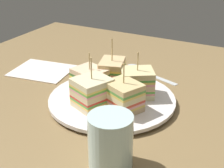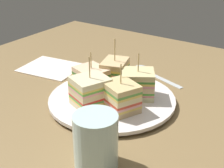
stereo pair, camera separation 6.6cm
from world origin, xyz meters
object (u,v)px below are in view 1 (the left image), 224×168
sandwich_wedge_4 (123,96)px  napkin (42,70)px  spoon (139,69)px  sandwich_wedge_2 (91,80)px  drinking_glass (111,145)px  sandwich_wedge_1 (112,74)px  plate (112,100)px  sandwich_wedge_3 (92,93)px  chip_pile (110,94)px  sandwich_wedge_0 (137,83)px

sandwich_wedge_4 → napkin: (-26.94, 9.50, -3.73)cm
spoon → sandwich_wedge_2: bearing=98.2°
napkin → drinking_glass: size_ratio=1.62×
sandwich_wedge_1 → spoon: size_ratio=0.72×
sandwich_wedge_2 → drinking_glass: 22.36cm
plate → sandwich_wedge_3: bearing=-109.5°
napkin → sandwich_wedge_3: bearing=-27.7°
sandwich_wedge_4 → sandwich_wedge_3: bearing=41.0°
sandwich_wedge_1 → chip_pile: bearing=6.8°
plate → sandwich_wedge_4: sandwich_wedge_4 is taller
drinking_glass → sandwich_wedge_0: bearing=103.6°
plate → napkin: size_ratio=1.84×
sandwich_wedge_2 → chip_pile: size_ratio=1.16×
sandwich_wedge_2 → sandwich_wedge_3: bearing=-38.3°
sandwich_wedge_1 → drinking_glass: 24.50cm
plate → sandwich_wedge_1: (-2.37, 4.48, 3.47)cm
sandwich_wedge_1 → sandwich_wedge_0: bearing=61.9°
sandwich_wedge_4 → chip_pile: (-4.44, 3.08, -1.96)cm
sandwich_wedge_0 → sandwich_wedge_4: (0.07, -6.30, -0.05)cm
sandwich_wedge_4 → sandwich_wedge_2: bearing=4.6°
sandwich_wedge_0 → sandwich_wedge_2: bearing=-13.9°
sandwich_wedge_4 → napkin: 28.81cm
sandwich_wedge_0 → sandwich_wedge_1: sandwich_wedge_1 is taller
sandwich_wedge_1 → spoon: (0.54, 13.29, -3.83)cm
sandwich_wedge_3 → sandwich_wedge_4: 5.94cm
sandwich_wedge_4 → drinking_glass: (4.89, -14.16, -0.32)cm
spoon → drinking_glass: (10.73, -35.04, 3.25)cm
plate → sandwich_wedge_2: sandwich_wedge_2 is taller
sandwich_wedge_2 → chip_pile: 4.99cm
spoon → napkin: (-21.10, -11.37, -0.16)cm
sandwich_wedge_2 → sandwich_wedge_3: 6.02cm
sandwich_wedge_2 → drinking_glass: (13.96, -17.46, -0.20)cm
sandwich_wedge_3 → drinking_glass: sandwich_wedge_3 is taller
sandwich_wedge_2 → chip_pile: (4.64, -0.22, -1.84)cm
sandwich_wedge_2 → sandwich_wedge_3: sandwich_wedge_3 is taller
sandwich_wedge_1 → spoon: 13.84cm
sandwich_wedge_4 → chip_pile: sandwich_wedge_4 is taller
sandwich_wedge_2 → drinking_glass: sandwich_wedge_2 is taller
napkin → sandwich_wedge_0: bearing=-6.8°
sandwich_wedge_2 → napkin: sandwich_wedge_2 is taller
sandwich_wedge_0 → drinking_glass: (4.96, -20.46, -0.37)cm
drinking_glass → sandwich_wedge_1: bearing=117.4°
sandwich_wedge_1 → sandwich_wedge_4: 9.92cm
plate → napkin: 23.82cm
sandwich_wedge_2 → sandwich_wedge_4: size_ratio=0.94×
sandwich_wedge_3 → chip_pile: sandwich_wedge_3 is taller
chip_pile → spoon: size_ratio=0.50×
sandwich_wedge_0 → napkin: sandwich_wedge_0 is taller
plate → spoon: size_ratio=1.70×
sandwich_wedge_3 → spoon: sandwich_wedge_3 is taller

